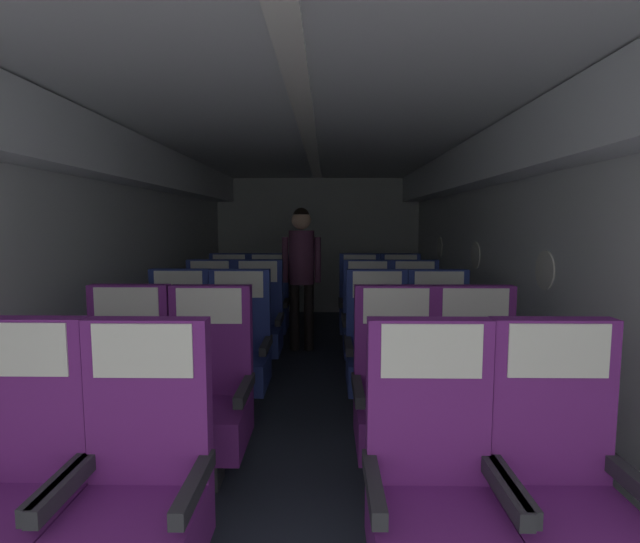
{
  "coord_description": "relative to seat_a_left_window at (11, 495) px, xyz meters",
  "views": [
    {
      "loc": [
        0.15,
        -0.19,
        1.43
      ],
      "look_at": [
        0.08,
        4.38,
        0.95
      ],
      "focal_mm": 26.38,
      "sensor_mm": 36.0,
      "label": 1
    }
  ],
  "objects": [
    {
      "name": "seat_e_right_aisle",
      "position": [
        1.97,
        3.68,
        0.0
      ],
      "size": [
        0.49,
        0.48,
        1.07
      ],
      "color": "#38383D",
      "rests_on": "ground"
    },
    {
      "name": "seat_b_left_window",
      "position": [
        -0.0,
        0.94,
        0.0
      ],
      "size": [
        0.49,
        0.48,
        1.07
      ],
      "color": "#38383D",
      "rests_on": "ground"
    },
    {
      "name": "ground",
      "position": [
        0.99,
        2.23,
        -0.46
      ],
      "size": [
        3.44,
        7.63,
        0.02
      ],
      "primitive_type": "cube",
      "color": "#2D3342"
    },
    {
      "name": "fuselage_shell",
      "position": [
        0.99,
        2.5,
        1.1
      ],
      "size": [
        3.32,
        7.28,
        2.18
      ],
      "color": "silver",
      "rests_on": "ground"
    },
    {
      "name": "seat_a_left_window",
      "position": [
        0.0,
        0.0,
        0.0
      ],
      "size": [
        0.49,
        0.48,
        1.07
      ],
      "color": "#38383D",
      "rests_on": "ground"
    },
    {
      "name": "seat_d_left_aisle",
      "position": [
        0.47,
        2.77,
        0.0
      ],
      "size": [
        0.49,
        0.48,
        1.07
      ],
      "color": "#38383D",
      "rests_on": "ground"
    },
    {
      "name": "seat_a_right_window",
      "position": [
        1.51,
        0.0,
        0.0
      ],
      "size": [
        0.49,
        0.48,
        1.07
      ],
      "color": "#38383D",
      "rests_on": "ground"
    },
    {
      "name": "seat_b_left_aisle",
      "position": [
        0.47,
        0.91,
        0.0
      ],
      "size": [
        0.49,
        0.48,
        1.07
      ],
      "color": "#38383D",
      "rests_on": "ground"
    },
    {
      "name": "seat_b_right_aisle",
      "position": [
        1.96,
        0.93,
        0.0
      ],
      "size": [
        0.49,
        0.48,
        1.07
      ],
      "color": "#38383D",
      "rests_on": "ground"
    },
    {
      "name": "seat_c_right_window",
      "position": [
        1.51,
        1.83,
        0.0
      ],
      "size": [
        0.49,
        0.48,
        1.07
      ],
      "color": "#38383D",
      "rests_on": "ground"
    },
    {
      "name": "flight_attendant",
      "position": [
        0.85,
        3.6,
        0.52
      ],
      "size": [
        0.43,
        0.28,
        1.59
      ],
      "rotation": [
        0.0,
        0.0,
        -0.19
      ],
      "color": "black",
      "rests_on": "ground"
    },
    {
      "name": "seat_e_left_aisle",
      "position": [
        0.46,
        3.66,
        0.0
      ],
      "size": [
        0.49,
        0.48,
        1.07
      ],
      "color": "#38383D",
      "rests_on": "ground"
    },
    {
      "name": "seat_c_left_aisle",
      "position": [
        0.47,
        1.83,
        0.0
      ],
      "size": [
        0.49,
        0.48,
        1.07
      ],
      "color": "#38383D",
      "rests_on": "ground"
    },
    {
      "name": "seat_c_left_window",
      "position": [
        0.0,
        1.84,
        0.0
      ],
      "size": [
        0.49,
        0.48,
        1.07
      ],
      "color": "#38383D",
      "rests_on": "ground"
    },
    {
      "name": "seat_e_left_window",
      "position": [
        0.01,
        3.66,
        0.0
      ],
      "size": [
        0.49,
        0.48,
        1.07
      ],
      "color": "#38383D",
      "rests_on": "ground"
    },
    {
      "name": "seat_a_right_aisle",
      "position": [
        1.97,
        0.01,
        0.0
      ],
      "size": [
        0.49,
        0.48,
        1.07
      ],
      "color": "#38383D",
      "rests_on": "ground"
    },
    {
      "name": "seat_a_left_aisle",
      "position": [
        0.46,
        -0.01,
        0.0
      ],
      "size": [
        0.49,
        0.48,
        1.07
      ],
      "color": "#38383D",
      "rests_on": "ground"
    },
    {
      "name": "seat_e_right_window",
      "position": [
        1.5,
        3.67,
        0.0
      ],
      "size": [
        0.49,
        0.48,
        1.07
      ],
      "color": "#38383D",
      "rests_on": "ground"
    },
    {
      "name": "seat_d_left_window",
      "position": [
        0.02,
        2.76,
        0.0
      ],
      "size": [
        0.49,
        0.48,
        1.07
      ],
      "color": "#38383D",
      "rests_on": "ground"
    },
    {
      "name": "seat_c_right_aisle",
      "position": [
        1.97,
        1.83,
        0.0
      ],
      "size": [
        0.49,
        0.48,
        1.07
      ],
      "color": "#38383D",
      "rests_on": "ground"
    },
    {
      "name": "seat_d_right_aisle",
      "position": [
        1.96,
        2.75,
        0.0
      ],
      "size": [
        0.49,
        0.48,
        1.07
      ],
      "color": "#38383D",
      "rests_on": "ground"
    },
    {
      "name": "seat_d_right_window",
      "position": [
        1.51,
        2.74,
        0.0
      ],
      "size": [
        0.49,
        0.48,
        1.07
      ],
      "color": "#38383D",
      "rests_on": "ground"
    },
    {
      "name": "seat_b_right_window",
      "position": [
        1.52,
        0.93,
        0.0
      ],
      "size": [
        0.49,
        0.48,
        1.07
      ],
      "color": "#38383D",
      "rests_on": "ground"
    }
  ]
}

